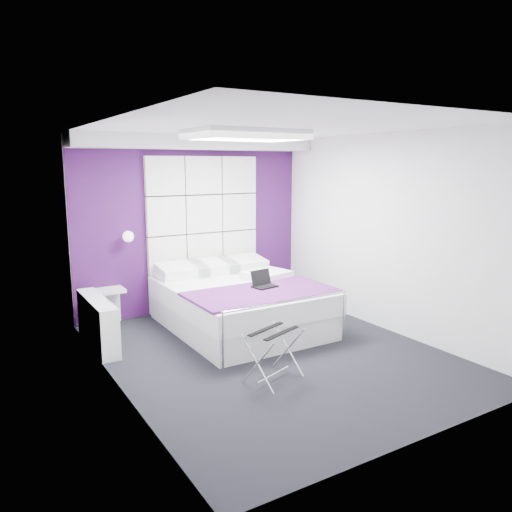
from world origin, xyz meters
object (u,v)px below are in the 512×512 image
at_px(wall_lamp, 127,236).
at_px(radiator, 98,322).
at_px(laptop, 263,283).
at_px(luggage_rack, 273,355).
at_px(bed, 240,304).
at_px(nightstand, 109,291).

relative_size(wall_lamp, radiator, 0.12).
distance_m(radiator, laptop, 2.11).
xyz_separation_m(wall_lamp, luggage_rack, (0.66, -2.68, -0.95)).
distance_m(bed, nightstand, 1.80).
xyz_separation_m(bed, nightstand, (-1.49, 1.00, 0.16)).
bearing_deg(wall_lamp, laptop, -46.76).
bearing_deg(luggage_rack, nightstand, 89.69).
height_order(radiator, nightstand, radiator).
xyz_separation_m(wall_lamp, bed, (1.19, -1.04, -0.89)).
relative_size(wall_lamp, laptop, 0.49).
bearing_deg(radiator, bed, -8.59).
relative_size(wall_lamp, nightstand, 0.37).
distance_m(wall_lamp, nightstand, 0.79).
height_order(bed, laptop, laptop).
xyz_separation_m(nightstand, laptop, (1.63, -1.37, 0.19)).
relative_size(wall_lamp, bed, 0.07).
xyz_separation_m(radiator, nightstand, (0.34, 0.72, 0.20)).
bearing_deg(wall_lamp, nightstand, -172.48).
xyz_separation_m(radiator, bed, (1.83, -0.28, 0.03)).
xyz_separation_m(wall_lamp, nightstand, (-0.30, -0.04, -0.72)).
bearing_deg(luggage_rack, wall_lamp, 83.49).
distance_m(radiator, luggage_rack, 2.32).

